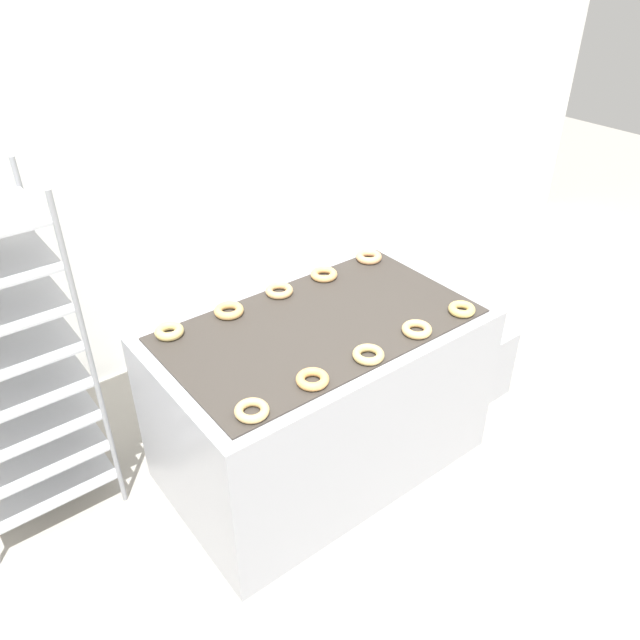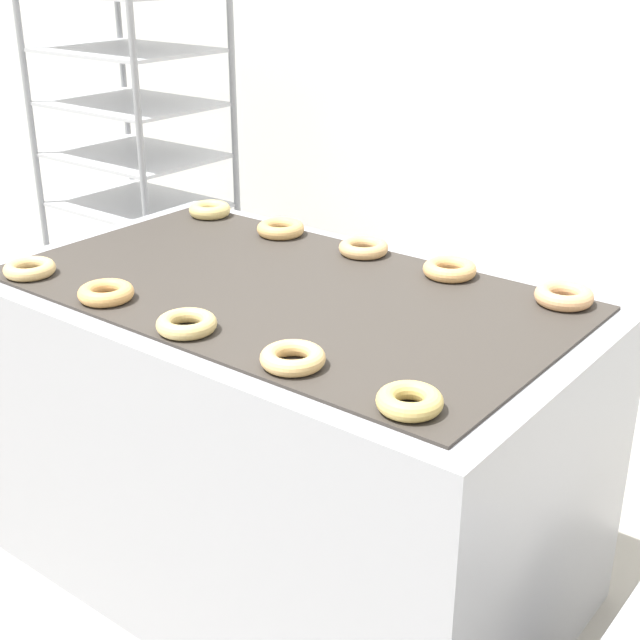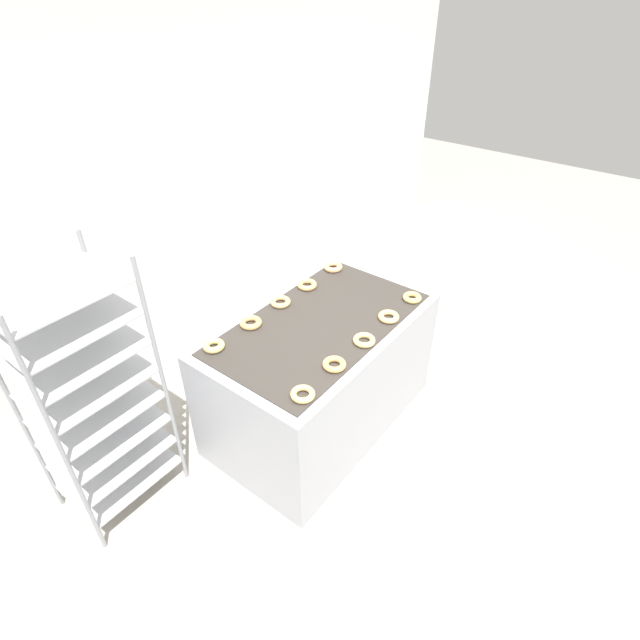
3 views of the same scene
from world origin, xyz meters
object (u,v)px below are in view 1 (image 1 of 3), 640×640
donut_far_leftmost (169,331)px  baking_rack_cart (4,368)px  donut_near_leftmost (252,411)px  fryer_machine (320,396)px  donut_near_center (369,354)px  donut_far_center (279,291)px  donut_far_rightmost (369,257)px  donut_far_left (229,310)px  donut_near_rightmost (462,309)px  donut_far_right (324,274)px  donut_near_left (312,379)px  glaze_bin (475,359)px  donut_near_right (417,329)px

donut_far_leftmost → baking_rack_cart: bearing=157.7°
donut_near_leftmost → fryer_machine: bearing=29.7°
fryer_machine → donut_near_center: 0.57m
donut_far_center → donut_far_rightmost: size_ratio=0.98×
donut_far_left → donut_far_leftmost: bearing=177.9°
donut_near_center → donut_near_rightmost: (0.59, -0.00, 0.00)m
baking_rack_cart → donut_far_right: (1.54, -0.28, 0.06)m
baking_rack_cart → donut_far_left: size_ratio=11.59×
donut_near_leftmost → donut_far_center: (0.59, 0.68, 0.00)m
donut_near_left → donut_near_rightmost: 0.89m
glaze_bin → donut_near_rightmost: size_ratio=3.39×
donut_near_right → donut_far_center: bearing=113.9°
baking_rack_cart → donut_near_center: baking_rack_cart is taller
donut_near_left → donut_far_right: same height
fryer_machine → donut_far_left: bearing=131.2°
donut_far_left → donut_far_center: (0.30, 0.01, -0.00)m
donut_far_left → donut_far_right: size_ratio=1.01×
glaze_bin → donut_near_center: size_ratio=3.15×
glaze_bin → donut_near_rightmost: (-0.52, -0.25, 0.68)m
baking_rack_cart → donut_far_leftmost: baking_rack_cart is taller
glaze_bin → donut_near_leftmost: 1.85m
fryer_machine → donut_far_left: 0.64m
donut_far_left → donut_far_rightmost: size_ratio=1.00×
donut_near_left → donut_far_leftmost: size_ratio=1.04×
donut_far_leftmost → glaze_bin: bearing=-14.3°
baking_rack_cart → donut_near_right: (1.55, -0.94, 0.06)m
donut_far_rightmost → donut_far_left: bearing=-179.6°
glaze_bin → donut_near_right: 1.09m
donut_near_rightmost → donut_far_leftmost: (-1.19, 0.68, 0.00)m
donut_near_left → donut_near_center: (0.29, -0.01, -0.00)m
donut_far_center → donut_far_left: bearing=-178.3°
donut_near_leftmost → donut_far_left: (0.30, 0.67, 0.00)m
donut_near_rightmost → donut_far_left: same height
fryer_machine → donut_far_leftmost: (-0.60, 0.34, 0.46)m
baking_rack_cart → donut_near_leftmost: 1.16m
donut_near_left → baking_rack_cart: bearing=135.6°
donut_far_rightmost → donut_near_rightmost: bearing=-90.7°
fryer_machine → donut_near_center: bearing=-89.6°
glaze_bin → donut_near_left: (-1.41, -0.23, 0.68)m
donut_near_right → donut_near_rightmost: donut_near_rightmost is taller
fryer_machine → glaze_bin: size_ratio=3.60×
donut_far_left → baking_rack_cart: bearing=163.7°
donut_near_center → donut_near_right: 0.30m
baking_rack_cart → donut_far_leftmost: size_ratio=12.47×
donut_near_leftmost → donut_far_leftmost: bearing=90.6°
donut_near_left → donut_near_rightmost: bearing=-0.7°
glaze_bin → donut_far_leftmost: 1.89m
donut_near_center → donut_near_left: bearing=177.8°
donut_near_leftmost → glaze_bin: bearing=8.1°
donut_near_rightmost → donut_far_center: donut_near_rightmost is taller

